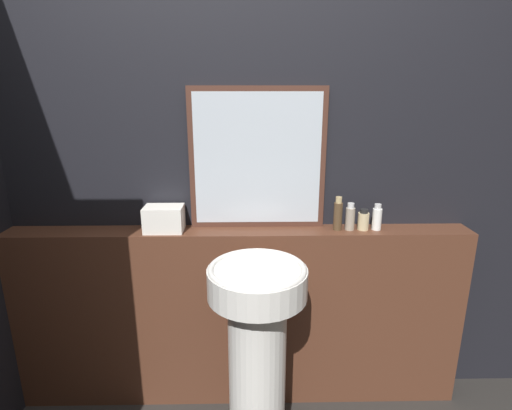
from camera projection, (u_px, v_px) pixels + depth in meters
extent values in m
cube|color=black|center=(238.00, 159.00, 1.91)|extent=(8.00, 0.06, 2.50)
cube|color=#512D1E|center=(240.00, 316.00, 2.02)|extent=(2.21, 0.16, 0.93)
cylinder|color=silver|center=(257.00, 377.00, 1.70)|extent=(0.24, 0.24, 0.77)
cylinder|color=silver|center=(257.00, 283.00, 1.58)|extent=(0.40, 0.40, 0.12)
torus|color=silver|center=(257.00, 269.00, 1.56)|extent=(0.39, 0.39, 0.02)
cube|color=#47281E|center=(257.00, 159.00, 1.86)|extent=(0.64, 0.03, 0.66)
cube|color=#B2BCC6|center=(258.00, 159.00, 1.85)|extent=(0.59, 0.02, 0.61)
cube|color=silver|center=(164.00, 219.00, 1.87)|extent=(0.18, 0.13, 0.12)
cylinder|color=#4C3823|center=(338.00, 216.00, 1.88)|extent=(0.04, 0.04, 0.13)
cylinder|color=tan|center=(339.00, 200.00, 1.86)|extent=(0.03, 0.03, 0.03)
cylinder|color=gray|center=(350.00, 219.00, 1.89)|extent=(0.04, 0.04, 0.11)
cylinder|color=silver|center=(351.00, 206.00, 1.87)|extent=(0.03, 0.03, 0.02)
cylinder|color=#C6B284|center=(363.00, 221.00, 1.89)|extent=(0.05, 0.05, 0.08)
cylinder|color=black|center=(364.00, 211.00, 1.88)|extent=(0.04, 0.04, 0.02)
cylinder|color=white|center=(377.00, 219.00, 1.89)|extent=(0.04, 0.04, 0.10)
cylinder|color=silver|center=(378.00, 206.00, 1.87)|extent=(0.03, 0.03, 0.02)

